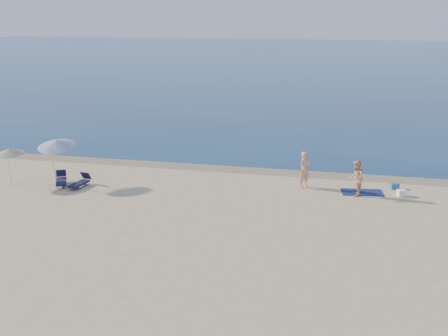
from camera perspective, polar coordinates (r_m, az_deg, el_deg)
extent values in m
cube|color=#0D2C4F|center=(111.00, 10.89, 10.83)|extent=(240.00, 160.00, 0.01)
cube|color=#847254|center=(31.53, 4.09, -0.30)|extent=(240.00, 1.60, 0.00)
imported|color=tan|center=(28.58, 8.21, -0.18)|extent=(0.78, 0.80, 1.84)
imported|color=tan|center=(27.75, 13.28, -1.02)|extent=(0.70, 0.88, 1.76)
cube|color=#0E184A|center=(28.53, 13.84, -2.41)|extent=(2.12, 1.37, 0.03)
cube|color=white|center=(28.48, 17.57, -2.43)|extent=(0.46, 0.44, 0.32)
cube|color=#1F6AA8|center=(29.56, 16.95, -1.76)|extent=(0.47, 0.40, 0.29)
cylinder|color=silver|center=(29.67, -16.92, 0.18)|extent=(0.11, 0.50, 2.21)
cone|color=white|center=(29.79, -16.66, 2.40)|extent=(2.19, 2.21, 0.73)
sphere|color=silver|center=(29.75, -16.68, 2.76)|extent=(0.06, 0.06, 0.06)
cylinder|color=silver|center=(30.61, -20.97, -0.13)|extent=(0.06, 0.20, 1.82)
cone|color=beige|center=(30.53, -20.97, 1.59)|extent=(1.73, 1.74, 0.42)
sphere|color=silver|center=(30.49, -21.00, 1.88)|extent=(0.05, 0.05, 0.05)
cube|color=#16193C|center=(29.97, -16.20, -1.34)|extent=(1.10, 1.47, 0.09)
cube|color=#16193C|center=(30.57, -16.22, -0.51)|extent=(0.61, 0.54, 0.45)
cylinder|color=#A5A5AD|center=(30.00, -15.80, -1.50)|extent=(0.03, 0.03, 0.20)
cube|color=#141538|center=(29.41, -14.54, -1.56)|extent=(0.64, 1.37, 0.09)
cube|color=#141538|center=(29.86, -13.86, -0.76)|extent=(0.52, 0.38, 0.43)
cylinder|color=#A5A5AD|center=(29.33, -14.21, -1.78)|extent=(0.03, 0.03, 0.19)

